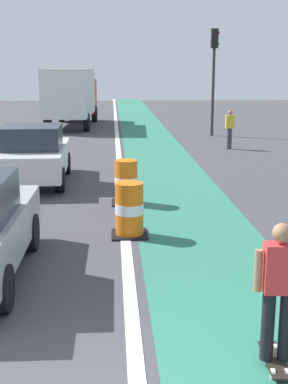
% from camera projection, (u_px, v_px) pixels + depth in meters
% --- Properties ---
extents(bike_lane_strip, '(2.50, 80.00, 0.01)m').
position_uv_depth(bike_lane_strip, '(168.00, 175.00, 16.60)').
color(bike_lane_strip, '#2D755B').
rests_on(bike_lane_strip, ground).
extents(lane_divider_stripe, '(0.20, 80.00, 0.01)m').
position_uv_depth(lane_divider_stripe, '(120.00, 175.00, 16.51)').
color(lane_divider_stripe, silver).
rests_on(lane_divider_stripe, ground).
extents(skateboarder_on_lane, '(0.57, 0.81, 1.69)m').
position_uv_depth(skateboarder_on_lane, '(279.00, 291.00, 5.78)').
color(skateboarder_on_lane, black).
rests_on(skateboarder_on_lane, ground).
extents(parked_sedan_second, '(1.98, 4.13, 1.70)m').
position_uv_depth(parked_sedan_second, '(34.00, 155.00, 15.23)').
color(parked_sedan_second, silver).
rests_on(parked_sedan_second, ground).
extents(traffic_barrel_front, '(0.73, 0.73, 1.09)m').
position_uv_depth(traffic_barrel_front, '(129.00, 210.00, 10.49)').
color(traffic_barrel_front, orange).
rests_on(traffic_barrel_front, ground).
extents(traffic_barrel_mid, '(0.73, 0.73, 1.09)m').
position_uv_depth(traffic_barrel_mid, '(126.00, 182.00, 13.00)').
color(traffic_barrel_mid, orange).
rests_on(traffic_barrel_mid, ground).
extents(delivery_truck_down_block, '(2.69, 7.71, 3.23)m').
position_uv_depth(delivery_truck_down_block, '(72.00, 94.00, 29.65)').
color(delivery_truck_down_block, silver).
rests_on(delivery_truck_down_block, ground).
extents(traffic_light_corner, '(0.41, 0.32, 5.10)m').
position_uv_depth(traffic_light_corner, '(214.00, 63.00, 25.28)').
color(traffic_light_corner, '#2D2D2D').
rests_on(traffic_light_corner, ground).
extents(pedestrian_crossing, '(0.34, 0.20, 1.61)m').
position_uv_depth(pedestrian_crossing, '(230.00, 128.00, 21.63)').
color(pedestrian_crossing, '#33333D').
rests_on(pedestrian_crossing, ground).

